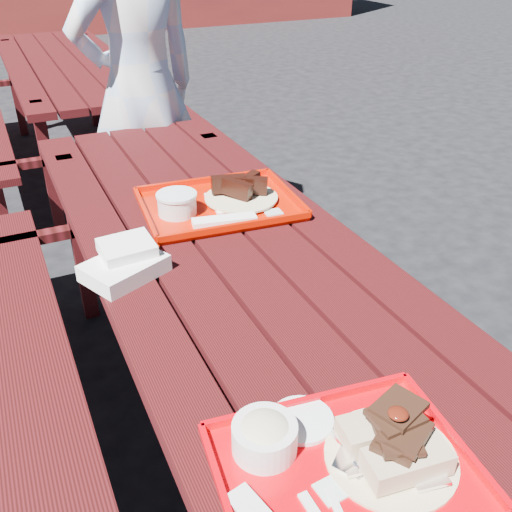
{
  "coord_description": "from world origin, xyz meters",
  "views": [
    {
      "loc": [
        -0.52,
        -1.25,
        1.53
      ],
      "look_at": [
        0.0,
        -0.15,
        0.82
      ],
      "focal_mm": 40.0,
      "sensor_mm": 36.0,
      "label": 1
    }
  ],
  "objects_px": {
    "near_tray": "(341,453)",
    "picnic_table_far": "(70,89)",
    "person": "(141,90)",
    "picnic_table_near": "(234,309)",
    "far_tray": "(217,202)"
  },
  "relations": [
    {
      "from": "near_tray",
      "to": "picnic_table_far",
      "type": "bearing_deg",
      "value": 88.08
    },
    {
      "from": "person",
      "to": "near_tray",
      "type": "bearing_deg",
      "value": 66.6
    },
    {
      "from": "near_tray",
      "to": "picnic_table_near",
      "type": "bearing_deg",
      "value": 80.77
    },
    {
      "from": "near_tray",
      "to": "person",
      "type": "xyz_separation_m",
      "value": [
        0.24,
        2.06,
        0.1
      ]
    },
    {
      "from": "picnic_table_near",
      "to": "far_tray",
      "type": "distance_m",
      "value": 0.35
    },
    {
      "from": "picnic_table_far",
      "to": "near_tray",
      "type": "distance_m",
      "value": 3.54
    },
    {
      "from": "far_tray",
      "to": "picnic_table_near",
      "type": "bearing_deg",
      "value": -103.32
    },
    {
      "from": "picnic_table_near",
      "to": "picnic_table_far",
      "type": "relative_size",
      "value": 1.0
    },
    {
      "from": "picnic_table_far",
      "to": "far_tray",
      "type": "distance_m",
      "value": 2.54
    },
    {
      "from": "picnic_table_far",
      "to": "near_tray",
      "type": "height_order",
      "value": "near_tray"
    },
    {
      "from": "picnic_table_far",
      "to": "person",
      "type": "distance_m",
      "value": 1.51
    },
    {
      "from": "picnic_table_near",
      "to": "person",
      "type": "bearing_deg",
      "value": 84.9
    },
    {
      "from": "picnic_table_far",
      "to": "far_tray",
      "type": "bearing_deg",
      "value": -88.53
    },
    {
      "from": "picnic_table_near",
      "to": "picnic_table_far",
      "type": "height_order",
      "value": "same"
    },
    {
      "from": "picnic_table_far",
      "to": "person",
      "type": "relative_size",
      "value": 1.37
    }
  ]
}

